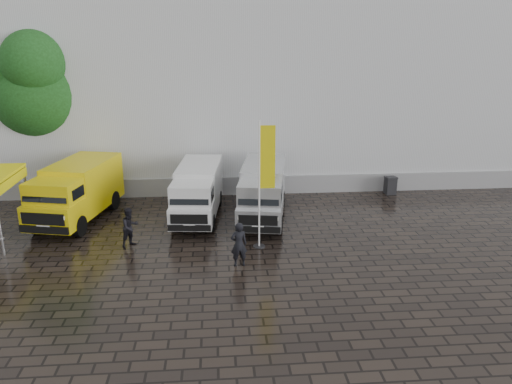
{
  "coord_description": "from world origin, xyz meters",
  "views": [
    {
      "loc": [
        -1.33,
        -18.24,
        8.4
      ],
      "look_at": [
        0.36,
        2.2,
        1.93
      ],
      "focal_mm": 35.0,
      "sensor_mm": 36.0,
      "label": 1
    }
  ],
  "objects_px": {
    "van_yellow": "(76,193)",
    "van_silver": "(263,193)",
    "van_white": "(198,193)",
    "person_front": "(239,244)",
    "person_tent": "(130,227)",
    "flagpole": "(264,178)",
    "wheelie_bin": "(390,185)"
  },
  "relations": [
    {
      "from": "van_yellow",
      "to": "van_silver",
      "type": "xyz_separation_m",
      "value": [
        8.72,
        -0.45,
        -0.07
      ]
    },
    {
      "from": "van_white",
      "to": "person_front",
      "type": "xyz_separation_m",
      "value": [
        1.69,
        -5.46,
        -0.34
      ]
    },
    {
      "from": "van_silver",
      "to": "person_tent",
      "type": "height_order",
      "value": "van_silver"
    },
    {
      "from": "person_tent",
      "to": "van_silver",
      "type": "bearing_deg",
      "value": -18.71
    },
    {
      "from": "van_white",
      "to": "van_silver",
      "type": "bearing_deg",
      "value": -1.29
    },
    {
      "from": "person_front",
      "to": "person_tent",
      "type": "distance_m",
      "value": 4.93
    },
    {
      "from": "flagpole",
      "to": "van_white",
      "type": "bearing_deg",
      "value": 126.67
    },
    {
      "from": "flagpole",
      "to": "person_tent",
      "type": "relative_size",
      "value": 3.19
    },
    {
      "from": "wheelie_bin",
      "to": "flagpole",
      "type": "bearing_deg",
      "value": -143.18
    },
    {
      "from": "person_front",
      "to": "person_tent",
      "type": "relative_size",
      "value": 1.06
    },
    {
      "from": "van_white",
      "to": "van_silver",
      "type": "xyz_separation_m",
      "value": [
        3.09,
        -0.39,
        0.05
      ]
    },
    {
      "from": "person_tent",
      "to": "flagpole",
      "type": "bearing_deg",
      "value": -50.4
    },
    {
      "from": "person_front",
      "to": "person_tent",
      "type": "xyz_separation_m",
      "value": [
        -4.38,
        2.26,
        -0.05
      ]
    },
    {
      "from": "wheelie_bin",
      "to": "van_white",
      "type": "bearing_deg",
      "value": -168.67
    },
    {
      "from": "wheelie_bin",
      "to": "person_front",
      "type": "xyz_separation_m",
      "value": [
        -8.78,
        -8.32,
        0.39
      ]
    },
    {
      "from": "flagpole",
      "to": "wheelie_bin",
      "type": "relative_size",
      "value": 5.42
    },
    {
      "from": "van_silver",
      "to": "flagpole",
      "type": "bearing_deg",
      "value": -85.42
    },
    {
      "from": "van_silver",
      "to": "wheelie_bin",
      "type": "height_order",
      "value": "van_silver"
    },
    {
      "from": "van_silver",
      "to": "person_tent",
      "type": "distance_m",
      "value": 6.44
    },
    {
      "from": "van_silver",
      "to": "wheelie_bin",
      "type": "relative_size",
      "value": 6.01
    },
    {
      "from": "van_yellow",
      "to": "flagpole",
      "type": "height_order",
      "value": "flagpole"
    },
    {
      "from": "flagpole",
      "to": "person_front",
      "type": "xyz_separation_m",
      "value": [
        -1.11,
        -1.71,
        -2.1
      ]
    },
    {
      "from": "van_white",
      "to": "flagpole",
      "type": "bearing_deg",
      "value": -47.42
    },
    {
      "from": "van_yellow",
      "to": "van_silver",
      "type": "height_order",
      "value": "van_yellow"
    },
    {
      "from": "van_white",
      "to": "person_tent",
      "type": "xyz_separation_m",
      "value": [
        -2.69,
        -3.2,
        -0.39
      ]
    },
    {
      "from": "van_yellow",
      "to": "van_silver",
      "type": "relative_size",
      "value": 0.99
    },
    {
      "from": "van_white",
      "to": "flagpole",
      "type": "relative_size",
      "value": 1.07
    },
    {
      "from": "wheelie_bin",
      "to": "van_yellow",
      "type": "bearing_deg",
      "value": -174.08
    },
    {
      "from": "van_silver",
      "to": "flagpole",
      "type": "distance_m",
      "value": 3.78
    },
    {
      "from": "flagpole",
      "to": "person_tent",
      "type": "distance_m",
      "value": 5.92
    },
    {
      "from": "van_white",
      "to": "flagpole",
      "type": "distance_m",
      "value": 5.0
    },
    {
      "from": "person_front",
      "to": "person_tent",
      "type": "height_order",
      "value": "person_front"
    }
  ]
}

